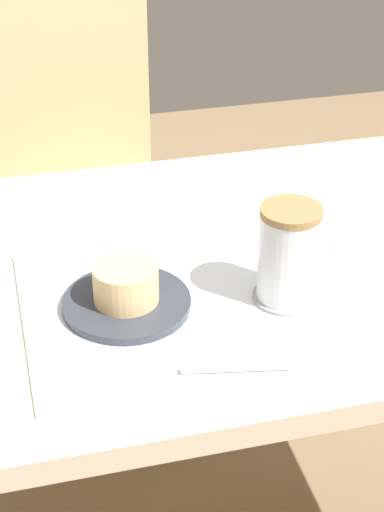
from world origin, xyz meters
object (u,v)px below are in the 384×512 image
(dining_table, at_px, (230,304))
(coffee_mug, at_px, (290,253))
(wooden_chair, at_px, (83,189))
(pastry_plate, at_px, (127,303))
(pastry, at_px, (126,283))

(dining_table, xyz_separation_m, coffee_mug, (0.04, -0.12, 0.16))
(wooden_chair, bearing_deg, coffee_mug, 95.56)
(coffee_mug, bearing_deg, pastry_plate, 171.41)
(pastry, bearing_deg, wooden_chair, 87.43)
(dining_table, xyz_separation_m, pastry, (-0.17, -0.09, 0.13))
(dining_table, distance_m, pastry, 0.23)
(pastry_plate, relative_size, pastry, 1.98)
(dining_table, bearing_deg, wooden_chair, 101.51)
(coffee_mug, bearing_deg, dining_table, 109.09)
(pastry_plate, xyz_separation_m, pastry, (0.00, 0.00, 0.03))
(dining_table, height_order, coffee_mug, coffee_mug)
(pastry, distance_m, coffee_mug, 0.22)
(pastry_plate, relative_size, coffee_mug, 1.29)
(pastry_plate, bearing_deg, coffee_mug, -8.59)
(pastry_plate, bearing_deg, dining_table, 27.68)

